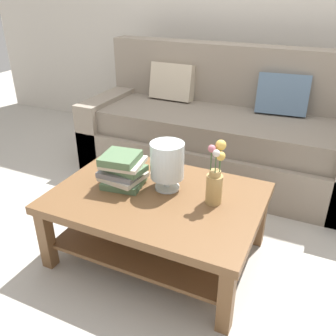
{
  "coord_description": "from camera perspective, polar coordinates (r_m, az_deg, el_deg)",
  "views": [
    {
      "loc": [
        0.8,
        -1.99,
        1.52
      ],
      "look_at": [
        -0.01,
        -0.25,
        0.53
      ],
      "focal_mm": 38.6,
      "sensor_mm": 36.0,
      "label": 1
    }
  ],
  "objects": [
    {
      "name": "book_stack_main",
      "position": [
        2.15,
        -7.21,
        -0.31
      ],
      "size": [
        0.28,
        0.25,
        0.2
      ],
      "color": "#51704C",
      "rests_on": "coffee_table"
    },
    {
      "name": "back_wall",
      "position": [
        3.73,
        13.75,
        23.93
      ],
      "size": [
        6.4,
        0.12,
        2.7
      ],
      "primitive_type": "cube",
      "color": "beige",
      "rests_on": "ground"
    },
    {
      "name": "ground_plane",
      "position": [
        2.62,
        2.51,
        -8.16
      ],
      "size": [
        10.0,
        10.0,
        0.0
      ],
      "primitive_type": "plane",
      "color": "#B7B2A8"
    },
    {
      "name": "flower_pitcher",
      "position": [
        1.96,
        7.45,
        -1.83
      ],
      "size": [
        0.1,
        0.11,
        0.36
      ],
      "color": "tan",
      "rests_on": "coffee_table"
    },
    {
      "name": "glass_hurricane_vase",
      "position": [
        2.06,
        -0.12,
        0.99
      ],
      "size": [
        0.2,
        0.2,
        0.29
      ],
      "color": "silver",
      "rests_on": "coffee_table"
    },
    {
      "name": "coffee_table",
      "position": [
        2.15,
        -1.64,
        -6.87
      ],
      "size": [
        1.19,
        0.84,
        0.43
      ],
      "color": "brown",
      "rests_on": "ground"
    },
    {
      "name": "couch",
      "position": [
        3.17,
        8.16,
        5.59
      ],
      "size": [
        2.29,
        0.9,
        1.06
      ],
      "color": "gray",
      "rests_on": "ground"
    }
  ]
}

